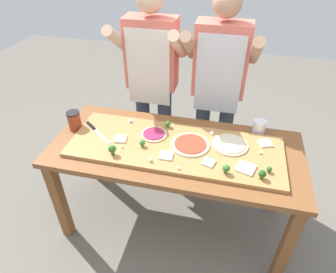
{
  "coord_description": "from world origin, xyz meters",
  "views": [
    {
      "loc": [
        0.3,
        -1.51,
        2.02
      ],
      "look_at": [
        -0.06,
        0.03,
        0.83
      ],
      "focal_mm": 31.25,
      "sensor_mm": 36.0,
      "label": 1
    }
  ],
  "objects_px": {
    "pizza_slice_near_left": "(246,168)",
    "pizza_slice_near_right": "(120,139)",
    "pizza_whole_cheese_artichoke": "(230,144)",
    "pizza_whole_beet_magenta": "(154,134)",
    "broccoli_floret_front_mid": "(262,174)",
    "pizza_slice_far_left": "(166,156)",
    "cheese_crumble_e": "(261,153)",
    "broccoli_floret_front_left": "(168,124)",
    "cheese_crumble_c": "(178,168)",
    "cheese_crumble_a": "(150,160)",
    "sauce_jar": "(74,121)",
    "pizza_whole_tomato_red": "(190,144)",
    "cheese_crumble_f": "(130,121)",
    "broccoli_floret_center_right": "(269,169)",
    "cheese_crumble_b": "(122,147)",
    "cheese_crumble_d": "(212,134)",
    "flour_cup": "(259,127)",
    "pizza_slice_center": "(209,162)",
    "broccoli_floret_back_left": "(226,169)",
    "cook_right": "(218,82)",
    "broccoli_floret_back_right": "(112,149)",
    "cook_left": "(152,75)",
    "chefs_knife": "(95,129)",
    "prep_table": "(175,159)",
    "broccoli_floret_center_left": "(142,143)",
    "pizza_slice_far_right": "(265,143)"
  },
  "relations": [
    {
      "from": "cheese_crumble_b",
      "to": "cheese_crumble_a",
      "type": "bearing_deg",
      "value": -21.97
    },
    {
      "from": "cheese_crumble_a",
      "to": "cook_right",
      "type": "relative_size",
      "value": 0.01
    },
    {
      "from": "pizza_slice_far_left",
      "to": "broccoli_floret_back_left",
      "type": "relative_size",
      "value": 1.34
    },
    {
      "from": "pizza_whole_cheese_artichoke",
      "to": "pizza_slice_near_left",
      "type": "relative_size",
      "value": 2.33
    },
    {
      "from": "pizza_whole_tomato_red",
      "to": "cook_left",
      "type": "xyz_separation_m",
      "value": [
        -0.43,
        0.59,
        0.19
      ]
    },
    {
      "from": "pizza_whole_beet_magenta",
      "to": "pizza_slice_center",
      "type": "xyz_separation_m",
      "value": [
        0.41,
        -0.21,
        -0.0
      ]
    },
    {
      "from": "pizza_slice_near_right",
      "to": "cheese_crumble_e",
      "type": "distance_m",
      "value": 0.94
    },
    {
      "from": "broccoli_floret_front_mid",
      "to": "cheese_crumble_c",
      "type": "xyz_separation_m",
      "value": [
        -0.49,
        -0.03,
        -0.03
      ]
    },
    {
      "from": "pizza_whole_tomato_red",
      "to": "cheese_crumble_b",
      "type": "distance_m",
      "value": 0.45
    },
    {
      "from": "cheese_crumble_a",
      "to": "sauce_jar",
      "type": "height_order",
      "value": "sauce_jar"
    },
    {
      "from": "pizza_whole_beet_magenta",
      "to": "broccoli_floret_front_left",
      "type": "relative_size",
      "value": 3.54
    },
    {
      "from": "pizza_slice_far_right",
      "to": "broccoli_floret_back_right",
      "type": "xyz_separation_m",
      "value": [
        -0.96,
        -0.34,
        0.04
      ]
    },
    {
      "from": "cheese_crumble_a",
      "to": "broccoli_floret_back_left",
      "type": "bearing_deg",
      "value": 0.39
    },
    {
      "from": "pizza_whole_tomato_red",
      "to": "broccoli_floret_front_mid",
      "type": "xyz_separation_m",
      "value": [
        0.46,
        -0.21,
        0.03
      ]
    },
    {
      "from": "flour_cup",
      "to": "broccoli_floret_front_left",
      "type": "bearing_deg",
      "value": -168.96
    },
    {
      "from": "pizza_slice_near_left",
      "to": "cheese_crumble_a",
      "type": "bearing_deg",
      "value": -173.29
    },
    {
      "from": "pizza_slice_far_left",
      "to": "cheese_crumble_e",
      "type": "height_order",
      "value": "cheese_crumble_e"
    },
    {
      "from": "pizza_slice_near_left",
      "to": "sauce_jar",
      "type": "bearing_deg",
      "value": 171.47
    },
    {
      "from": "chefs_knife",
      "to": "cheese_crumble_c",
      "type": "bearing_deg",
      "value": -21.51
    },
    {
      "from": "pizza_whole_cheese_artichoke",
      "to": "pizza_slice_center",
      "type": "height_order",
      "value": "pizza_whole_cheese_artichoke"
    },
    {
      "from": "pizza_whole_cheese_artichoke",
      "to": "pizza_slice_near_right",
      "type": "distance_m",
      "value": 0.74
    },
    {
      "from": "pizza_slice_center",
      "to": "cook_right",
      "type": "distance_m",
      "value": 0.77
    },
    {
      "from": "pizza_slice_near_left",
      "to": "pizza_slice_near_right",
      "type": "xyz_separation_m",
      "value": [
        -0.85,
        0.1,
        0.0
      ]
    },
    {
      "from": "pizza_slice_near_left",
      "to": "broccoli_floret_center_left",
      "type": "xyz_separation_m",
      "value": [
        -0.68,
        0.06,
        0.02
      ]
    },
    {
      "from": "pizza_slice_near_right",
      "to": "sauce_jar",
      "type": "height_order",
      "value": "sauce_jar"
    },
    {
      "from": "broccoli_floret_front_left",
      "to": "cheese_crumble_c",
      "type": "bearing_deg",
      "value": -68.63
    },
    {
      "from": "pizza_whole_cheese_artichoke",
      "to": "broccoli_floret_center_right",
      "type": "bearing_deg",
      "value": -40.97
    },
    {
      "from": "chefs_knife",
      "to": "sauce_jar",
      "type": "distance_m",
      "value": 0.17
    },
    {
      "from": "cheese_crumble_b",
      "to": "pizza_slice_center",
      "type": "bearing_deg",
      "value": -2.06
    },
    {
      "from": "prep_table",
      "to": "cook_left",
      "type": "relative_size",
      "value": 1.02
    },
    {
      "from": "pizza_whole_beet_magenta",
      "to": "cheese_crumble_e",
      "type": "distance_m",
      "value": 0.73
    },
    {
      "from": "cook_left",
      "to": "pizza_whole_cheese_artichoke",
      "type": "bearing_deg",
      "value": -37.75
    },
    {
      "from": "broccoli_floret_front_mid",
      "to": "pizza_slice_near_right",
      "type": "bearing_deg",
      "value": 169.99
    },
    {
      "from": "pizza_whole_beet_magenta",
      "to": "broccoli_floret_front_mid",
      "type": "distance_m",
      "value": 0.77
    },
    {
      "from": "flour_cup",
      "to": "cook_right",
      "type": "distance_m",
      "value": 0.48
    },
    {
      "from": "pizza_slice_far_left",
      "to": "broccoli_floret_back_right",
      "type": "relative_size",
      "value": 1.15
    },
    {
      "from": "pizza_whole_tomato_red",
      "to": "pizza_slice_center",
      "type": "height_order",
      "value": "pizza_whole_tomato_red"
    },
    {
      "from": "pizza_whole_beet_magenta",
      "to": "cook_left",
      "type": "distance_m",
      "value": 0.59
    },
    {
      "from": "pizza_whole_cheese_artichoke",
      "to": "flour_cup",
      "type": "height_order",
      "value": "flour_cup"
    },
    {
      "from": "pizza_whole_beet_magenta",
      "to": "broccoli_floret_front_mid",
      "type": "relative_size",
      "value": 2.99
    },
    {
      "from": "pizza_whole_beet_magenta",
      "to": "broccoli_floret_front_mid",
      "type": "bearing_deg",
      "value": -20.37
    },
    {
      "from": "pizza_slice_far_left",
      "to": "broccoli_floret_center_right",
      "type": "bearing_deg",
      "value": -0.14
    },
    {
      "from": "pizza_whole_tomato_red",
      "to": "cheese_crumble_f",
      "type": "relative_size",
      "value": 12.63
    },
    {
      "from": "pizza_whole_cheese_artichoke",
      "to": "broccoli_floret_center_left",
      "type": "height_order",
      "value": "broccoli_floret_center_left"
    },
    {
      "from": "cheese_crumble_b",
      "to": "cheese_crumble_d",
      "type": "distance_m",
      "value": 0.63
    },
    {
      "from": "pizza_whole_tomato_red",
      "to": "pizza_whole_cheese_artichoke",
      "type": "height_order",
      "value": "same"
    },
    {
      "from": "cheese_crumble_a",
      "to": "cheese_crumble_f",
      "type": "bearing_deg",
      "value": 124.35
    },
    {
      "from": "pizza_slice_near_left",
      "to": "broccoli_floret_back_left",
      "type": "height_order",
      "value": "broccoli_floret_back_left"
    },
    {
      "from": "prep_table",
      "to": "broccoli_floret_front_mid",
      "type": "distance_m",
      "value": 0.62
    },
    {
      "from": "pizza_slice_center",
      "to": "broccoli_floret_back_left",
      "type": "relative_size",
      "value": 1.18
    }
  ]
}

